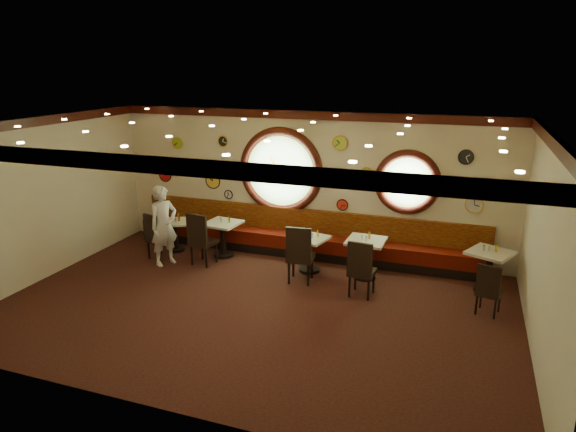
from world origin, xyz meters
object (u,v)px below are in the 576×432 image
(table_a, at_px, (175,232))
(condiment_a_pepper, at_px, (176,220))
(chair_c, at_px, (300,251))
(condiment_b_bottle, at_px, (229,219))
(condiment_c_bottle, at_px, (318,234))
(chair_e, at_px, (489,286))
(condiment_d_pepper, at_px, (366,239))
(condiment_a_bottle, at_px, (179,217))
(condiment_d_bottle, at_px, (369,235))
(table_c, at_px, (310,250))
(condiment_d_salt, at_px, (362,237))
(table_d, at_px, (366,254))
(table_b, at_px, (223,235))
(table_e, at_px, (489,266))
(condiment_c_pepper, at_px, (313,236))
(condiment_b_salt, at_px, (221,220))
(chair_d, at_px, (361,266))
(condiment_c_salt, at_px, (305,234))
(waiter, at_px, (164,226))
(condiment_b_pepper, at_px, (221,220))
(condiment_e_salt, at_px, (484,248))
(chair_b, at_px, (200,236))
(condiment_a_salt, at_px, (173,218))
(condiment_e_pepper, at_px, (489,248))
(chair_a, at_px, (155,234))

(table_a, distance_m, condiment_a_pepper, 0.32)
(chair_c, bearing_deg, condiment_b_bottle, 149.84)
(condiment_c_bottle, bearing_deg, chair_e, -16.04)
(condiment_d_pepper, relative_size, condiment_a_bottle, 0.56)
(chair_e, xyz_separation_m, condiment_d_bottle, (-2.24, 0.98, 0.35))
(condiment_a_bottle, bearing_deg, condiment_d_bottle, -0.78)
(table_c, bearing_deg, condiment_d_salt, 2.12)
(table_d, bearing_deg, table_b, 177.45)
(condiment_d_salt, height_order, condiment_a_pepper, condiment_d_salt)
(table_e, relative_size, condiment_c_pepper, 10.85)
(condiment_b_salt, bearing_deg, condiment_d_pepper, -4.45)
(chair_d, height_order, condiment_c_salt, chair_d)
(waiter, bearing_deg, chair_d, -66.44)
(table_c, relative_size, condiment_b_pepper, 7.11)
(chair_e, bearing_deg, chair_d, -164.67)
(condiment_b_pepper, height_order, condiment_e_salt, condiment_e_salt)
(condiment_b_salt, distance_m, waiter, 1.25)
(table_c, distance_m, condiment_d_bottle, 1.28)
(chair_b, distance_m, chair_c, 2.29)
(table_e, height_order, chair_e, chair_e)
(condiment_a_pepper, distance_m, condiment_e_salt, 6.57)
(condiment_b_bottle, bearing_deg, table_e, -0.39)
(condiment_d_salt, relative_size, condiment_c_pepper, 1.00)
(table_c, distance_m, chair_e, 3.55)
(table_b, bearing_deg, condiment_d_bottle, -1.25)
(condiment_a_salt, relative_size, condiment_a_bottle, 0.64)
(chair_e, relative_size, condiment_c_salt, 5.90)
(chair_c, bearing_deg, table_c, 83.90)
(condiment_a_salt, height_order, condiment_a_pepper, condiment_a_salt)
(table_e, height_order, waiter, waiter)
(condiment_b_pepper, distance_m, condiment_c_pepper, 2.17)
(condiment_d_pepper, bearing_deg, chair_d, -84.84)
(condiment_b_bottle, distance_m, condiment_d_bottle, 3.13)
(condiment_d_salt, xyz_separation_m, condiment_c_bottle, (-0.93, 0.05, -0.04))
(condiment_e_pepper, bearing_deg, table_c, -176.55)
(chair_d, bearing_deg, table_a, 172.32)
(chair_c, distance_m, condiment_d_bottle, 1.45)
(condiment_a_pepper, height_order, condiment_b_pepper, condiment_b_pepper)
(table_e, xyz_separation_m, condiment_c_bottle, (-3.32, -0.09, 0.31))
(condiment_d_salt, bearing_deg, condiment_b_pepper, 177.70)
(condiment_b_salt, xyz_separation_m, condiment_c_salt, (2.00, -0.18, -0.05))
(condiment_d_pepper, height_order, condiment_b_bottle, condiment_b_bottle)
(chair_a, distance_m, condiment_e_pepper, 6.86)
(chair_a, xyz_separation_m, chair_b, (1.09, 0.03, 0.07))
(chair_b, height_order, chair_d, chair_b)
(condiment_a_salt, xyz_separation_m, condiment_b_bottle, (1.41, 0.03, 0.10))
(table_b, height_order, chair_d, chair_d)
(chair_b, xyz_separation_m, condiment_d_bottle, (3.49, 0.58, 0.22))
(condiment_b_bottle, bearing_deg, condiment_a_pepper, -174.87)
(condiment_b_pepper, relative_size, condiment_d_pepper, 1.13)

